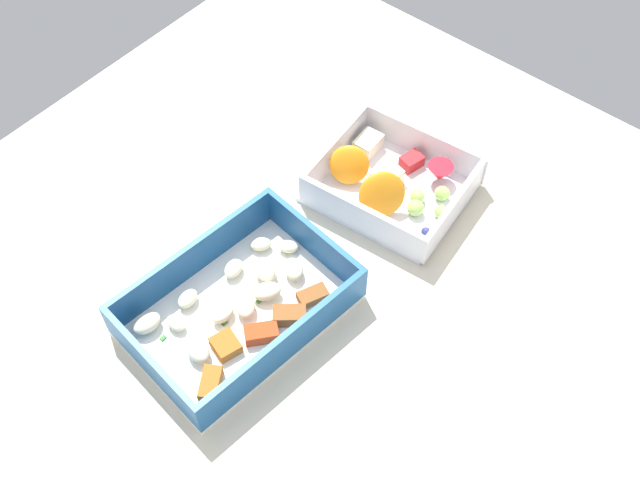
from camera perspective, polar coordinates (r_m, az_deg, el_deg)
The scene contains 3 objects.
table_surface at distance 81.90cm, azimuth -0.50°, elevation -2.29°, with size 80.00×80.00×2.00cm, color beige.
pasta_container at distance 76.91cm, azimuth -5.97°, elevation -4.98°, with size 22.76×16.82×5.04cm.
fruit_bowl at distance 86.02cm, azimuth 5.30°, elevation 4.19°, with size 15.31×17.05×5.80cm.
Camera 1 is at (34.67, 29.67, 69.01)cm, focal length 43.51 mm.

